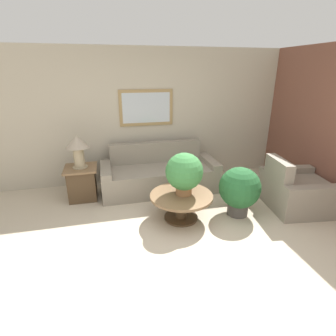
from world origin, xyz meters
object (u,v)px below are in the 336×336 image
(couch_main, at_px, (159,175))
(coffee_table, at_px, (181,201))
(potted_plant_on_table, at_px, (184,172))
(table_lamp, at_px, (78,146))
(potted_plant_floor, at_px, (240,189))
(armchair, at_px, (296,191))
(side_table, at_px, (82,183))

(couch_main, relative_size, coffee_table, 2.26)
(coffee_table, distance_m, potted_plant_on_table, 0.46)
(couch_main, xyz_separation_m, table_lamp, (-1.42, -0.06, 0.69))
(coffee_table, relative_size, table_lamp, 1.69)
(couch_main, distance_m, potted_plant_floor, 1.61)
(armchair, bearing_deg, coffee_table, 95.41)
(armchair, xyz_separation_m, coffee_table, (-1.98, 0.08, 0.02))
(couch_main, relative_size, potted_plant_on_table, 3.35)
(armchair, xyz_separation_m, potted_plant_floor, (-1.06, -0.01, 0.16))
(side_table, xyz_separation_m, potted_plant_floor, (2.44, -1.17, 0.14))
(side_table, height_order, table_lamp, table_lamp)
(couch_main, relative_size, side_table, 3.67)
(coffee_table, distance_m, potted_plant_floor, 0.93)
(couch_main, distance_m, side_table, 1.42)
(table_lamp, height_order, potted_plant_on_table, table_lamp)
(table_lamp, height_order, potted_plant_floor, table_lamp)
(coffee_table, height_order, potted_plant_on_table, potted_plant_on_table)
(couch_main, relative_size, table_lamp, 3.82)
(table_lamp, bearing_deg, side_table, 0.00)
(potted_plant_on_table, relative_size, potted_plant_floor, 0.82)
(armchair, bearing_deg, side_table, 79.35)
(couch_main, bearing_deg, coffee_table, -84.87)
(table_lamp, relative_size, potted_plant_on_table, 0.88)
(armchair, height_order, coffee_table, armchair)
(side_table, relative_size, table_lamp, 1.04)
(coffee_table, distance_m, side_table, 1.87)
(side_table, bearing_deg, coffee_table, -35.46)
(couch_main, xyz_separation_m, side_table, (-1.42, -0.06, 0.02))
(side_table, bearing_deg, couch_main, 2.58)
(potted_plant_on_table, height_order, potted_plant_floor, potted_plant_on_table)
(table_lamp, bearing_deg, potted_plant_on_table, -34.29)
(armchair, xyz_separation_m, side_table, (-3.50, 1.17, 0.02))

